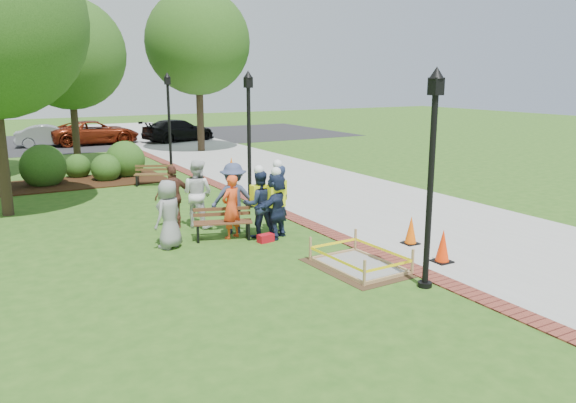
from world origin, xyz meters
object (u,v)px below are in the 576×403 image
bench_near (223,230)px  lamp_near (432,163)px  cone_front (443,247)px  hivis_worker_b (278,197)px  hivis_worker_c (259,202)px  hivis_worker_a (276,203)px  wet_concrete_pad (359,257)px

bench_near → lamp_near: bearing=-66.6°
cone_front → hivis_worker_b: (-2.04, 3.95, 0.60)m
hivis_worker_c → hivis_worker_a: bearing=-41.7°
hivis_worker_b → hivis_worker_a: bearing=-123.4°
hivis_worker_a → cone_front: bearing=-57.6°
bench_near → cone_front: (3.53, -4.13, 0.12)m
bench_near → lamp_near: 5.93m
bench_near → wet_concrete_pad: bearing=-63.2°
bench_near → hivis_worker_c: bearing=-15.0°
cone_front → hivis_worker_c: (-2.62, 3.89, 0.56)m
hivis_worker_c → wet_concrete_pad: bearing=-75.5°
lamp_near → hivis_worker_b: size_ratio=2.15×
wet_concrete_pad → hivis_worker_a: 3.03m
hivis_worker_a → lamp_near: bearing=-78.4°
wet_concrete_pad → lamp_near: lamp_near is taller
bench_near → hivis_worker_b: (1.49, -0.18, 0.72)m
cone_front → bench_near: bearing=130.5°
bench_near → hivis_worker_c: 1.17m
wet_concrete_pad → hivis_worker_b: hivis_worker_b is taller
cone_front → hivis_worker_a: 4.29m
hivis_worker_a → bench_near: bearing=156.5°
cone_front → hivis_worker_c: 4.72m
hivis_worker_a → hivis_worker_b: bearing=56.6°
hivis_worker_c → bench_near: bearing=165.0°
wet_concrete_pad → hivis_worker_a: size_ratio=1.28×
cone_front → hivis_worker_b: size_ratio=0.39×
lamp_near → hivis_worker_b: bearing=98.0°
bench_near → lamp_near: size_ratio=0.36×
wet_concrete_pad → hivis_worker_b: 3.37m
bench_near → hivis_worker_b: 1.67m
hivis_worker_a → hivis_worker_b: size_ratio=0.94×
hivis_worker_b → hivis_worker_c: size_ratio=1.05×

